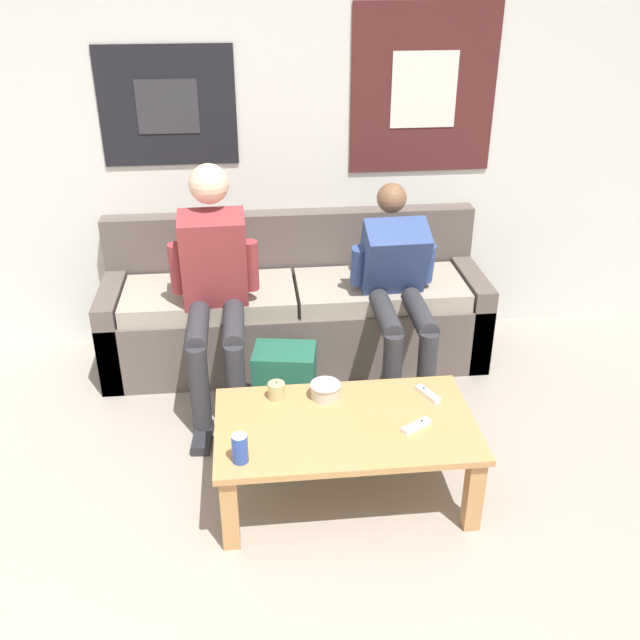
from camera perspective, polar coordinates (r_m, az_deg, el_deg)
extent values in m
cube|color=silver|center=(4.22, -3.26, 14.75)|extent=(10.00, 0.05, 2.55)
cube|color=black|center=(4.17, -12.10, 16.36)|extent=(0.75, 0.01, 0.65)
cube|color=#2D2D33|center=(4.16, -12.11, 16.34)|extent=(0.34, 0.01, 0.29)
cube|color=#471E1E|center=(4.26, 8.31, 17.76)|extent=(0.83, 0.01, 0.93)
cube|color=silver|center=(4.26, 8.33, 17.75)|extent=(0.38, 0.01, 0.42)
cube|color=#564C47|center=(4.41, -2.28, 3.53)|extent=(2.21, 0.13, 0.83)
cube|color=#564C47|center=(4.20, -1.90, -0.96)|extent=(2.21, 0.54, 0.40)
cube|color=#564C47|center=(4.24, -16.11, -0.92)|extent=(0.12, 0.54, 0.52)
cube|color=#564C47|center=(4.36, 11.88, 0.44)|extent=(0.12, 0.54, 0.52)
cube|color=gray|center=(4.09, -8.84, 1.81)|extent=(0.96, 0.50, 0.10)
cube|color=gray|center=(4.15, 4.84, 2.45)|extent=(0.96, 0.50, 0.10)
cube|color=#B27F4C|center=(3.12, 2.05, -8.40)|extent=(1.13, 0.65, 0.03)
cube|color=#B27F4C|center=(3.43, -7.17, -8.86)|extent=(0.07, 0.07, 0.36)
cube|color=#B27F4C|center=(3.54, 9.62, -7.77)|extent=(0.07, 0.07, 0.36)
cube|color=#B27F4C|center=(3.01, -7.23, -14.93)|extent=(0.07, 0.07, 0.36)
cube|color=#B27F4C|center=(3.14, 12.18, -13.39)|extent=(0.07, 0.07, 0.36)
cylinder|color=#2D2D33|center=(3.67, -9.74, -0.47)|extent=(0.11, 0.46, 0.11)
cylinder|color=#2D2D33|center=(3.60, -9.60, -5.53)|extent=(0.10, 0.10, 0.48)
cube|color=#232328|center=(3.68, -9.36, -9.26)|extent=(0.11, 0.25, 0.05)
cylinder|color=#2D2D33|center=(3.67, -6.93, -0.33)|extent=(0.11, 0.46, 0.11)
cylinder|color=#2D2D33|center=(3.59, -6.72, -5.41)|extent=(0.10, 0.10, 0.48)
cube|color=#232328|center=(3.67, -6.52, -9.15)|extent=(0.11, 0.25, 0.05)
cube|color=maroon|center=(3.80, -8.50, 4.80)|extent=(0.35, 0.30, 0.53)
sphere|color=beige|center=(3.73, -8.89, 10.71)|extent=(0.21, 0.21, 0.21)
cylinder|color=maroon|center=(3.83, -11.36, 4.07)|extent=(0.08, 0.10, 0.28)
cylinder|color=maroon|center=(3.81, -5.54, 4.37)|extent=(0.08, 0.10, 0.28)
cylinder|color=#2D2D33|center=(3.74, 5.29, 0.35)|extent=(0.11, 0.43, 0.11)
cylinder|color=#2D2D33|center=(3.67, 5.76, -4.51)|extent=(0.10, 0.10, 0.48)
cube|color=#232328|center=(3.75, 5.80, -8.18)|extent=(0.11, 0.25, 0.05)
cylinder|color=#2D2D33|center=(3.78, 7.97, 0.48)|extent=(0.11, 0.43, 0.11)
cylinder|color=#2D2D33|center=(3.71, 8.49, -4.32)|extent=(0.10, 0.10, 0.48)
cube|color=#232328|center=(3.79, 8.50, -7.96)|extent=(0.11, 0.25, 0.05)
cube|color=#33477F|center=(3.94, 5.90, 4.87)|extent=(0.35, 0.37, 0.47)
sphere|color=brown|center=(3.95, 5.75, 9.68)|extent=(0.16, 0.16, 0.16)
cylinder|color=#33477F|center=(3.93, 3.06, 4.33)|extent=(0.08, 0.12, 0.24)
cylinder|color=#33477F|center=(4.01, 8.57, 4.52)|extent=(0.08, 0.12, 0.24)
cube|color=#1E5642|center=(3.71, -2.82, -5.15)|extent=(0.35, 0.28, 0.41)
cube|color=#1E5642|center=(3.67, -2.96, -7.25)|extent=(0.23, 0.12, 0.18)
cylinder|color=#B7B2A8|center=(3.25, 0.43, -5.66)|extent=(0.13, 0.13, 0.07)
torus|color=#B7B2A8|center=(3.24, 0.43, -5.21)|extent=(0.14, 0.14, 0.02)
cylinder|color=tan|center=(3.25, -3.50, -5.66)|extent=(0.08, 0.08, 0.08)
cylinder|color=black|center=(3.23, -3.52, -4.99)|extent=(0.00, 0.00, 0.01)
cylinder|color=#28479E|center=(2.88, -6.42, -10.19)|extent=(0.07, 0.07, 0.12)
cylinder|color=silver|center=(2.84, -6.49, -9.19)|extent=(0.06, 0.06, 0.00)
cube|color=white|center=(3.31, 8.63, -5.89)|extent=(0.09, 0.15, 0.02)
cylinder|color=#333842|center=(3.32, 8.30, -5.43)|extent=(0.01, 0.01, 0.00)
cube|color=white|center=(3.09, 7.70, -8.41)|extent=(0.14, 0.10, 0.02)
cylinder|color=#333842|center=(3.11, 8.15, -7.98)|extent=(0.01, 0.01, 0.00)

